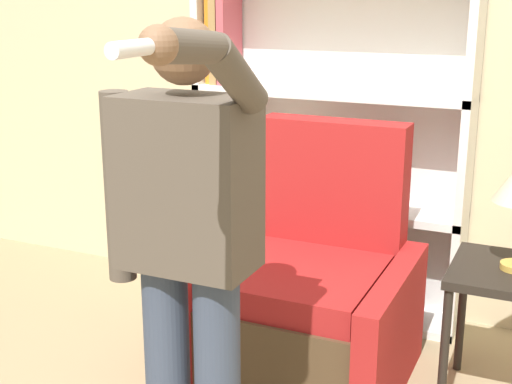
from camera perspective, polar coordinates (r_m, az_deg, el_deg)
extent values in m
cube|color=beige|center=(3.74, 9.50, 11.37)|extent=(8.00, 0.06, 2.80)
cube|color=white|center=(3.96, -3.82, 4.25)|extent=(0.04, 0.28, 1.77)
cube|color=white|center=(3.54, 16.46, 2.25)|extent=(0.04, 0.28, 1.77)
cube|color=white|center=(3.82, 6.40, 3.74)|extent=(1.43, 0.01, 1.77)
cube|color=white|center=(3.97, 5.41, -8.93)|extent=(1.43, 0.28, 0.04)
cube|color=white|center=(3.77, 5.63, -1.03)|extent=(1.43, 0.28, 0.04)
cube|color=white|center=(3.64, 5.87, 7.89)|extent=(1.43, 0.28, 0.04)
cube|color=#238438|center=(4.13, -3.14, -4.86)|extent=(0.02, 0.17, 0.36)
cube|color=gold|center=(4.12, -2.70, -5.02)|extent=(0.03, 0.18, 0.35)
cube|color=gold|center=(4.08, -2.25, -4.42)|extent=(0.04, 0.18, 0.45)
cube|color=black|center=(4.08, -1.72, -5.07)|extent=(0.03, 0.17, 0.36)
cube|color=#5B99A8|center=(3.95, -3.23, 4.01)|extent=(0.03, 0.20, 0.52)
cube|color=purple|center=(3.93, -2.64, 3.88)|extent=(0.05, 0.17, 0.51)
cube|color=#9E7A47|center=(3.90, -1.90, 3.59)|extent=(0.04, 0.17, 0.48)
cube|color=white|center=(3.88, -1.29, 3.62)|extent=(0.04, 0.18, 0.49)
cube|color=orange|center=(3.87, -3.35, 12.03)|extent=(0.03, 0.16, 0.45)
cube|color=#9E7A47|center=(3.85, -2.79, 12.15)|extent=(0.04, 0.22, 0.46)
cube|color=#BC4C56|center=(3.83, -2.13, 12.05)|extent=(0.04, 0.23, 0.45)
cube|color=#4C3823|center=(3.22, 3.82, -11.31)|extent=(0.68, 0.79, 0.42)
cube|color=#A31E1E|center=(3.07, 3.64, -7.13)|extent=(0.64, 0.67, 0.12)
cube|color=#A31E1E|center=(3.36, 6.11, -1.86)|extent=(0.68, 0.16, 0.90)
cube|color=#A31E1E|center=(3.33, -2.55, -8.98)|extent=(0.10, 0.87, 0.56)
cube|color=#A31E1E|center=(3.09, 10.79, -11.34)|extent=(0.10, 0.87, 0.56)
cylinder|color=#384256|center=(2.49, -7.05, -14.57)|extent=(0.15, 0.15, 0.84)
cube|color=#51473D|center=(2.18, -5.54, 0.67)|extent=(0.42, 0.24, 0.54)
sphere|color=brown|center=(2.11, -5.83, 11.13)|extent=(0.20, 0.20, 0.20)
cylinder|color=#51473D|center=(2.32, -10.95, 0.33)|extent=(0.09, 0.09, 0.62)
cylinder|color=#51473D|center=(1.91, -1.68, 9.29)|extent=(0.09, 0.28, 0.23)
cylinder|color=#51473D|center=(1.69, -5.43, 11.50)|extent=(0.08, 0.27, 0.10)
sphere|color=brown|center=(1.57, -7.82, 11.55)|extent=(0.09, 0.09, 0.09)
cylinder|color=white|center=(1.49, -9.79, 11.26)|extent=(0.04, 0.15, 0.04)
cylinder|color=black|center=(2.98, 14.81, -12.52)|extent=(0.04, 0.04, 0.57)
cylinder|color=black|center=(3.37, 16.13, -9.19)|extent=(0.04, 0.04, 0.57)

